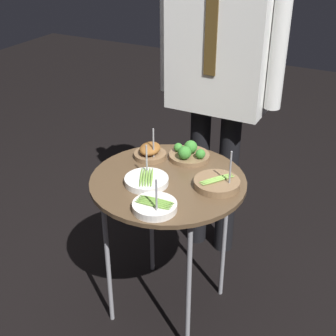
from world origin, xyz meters
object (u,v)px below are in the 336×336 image
bowl_asparagus_center (217,183)px  waiter_figure (219,61)px  bowl_asparagus_front_center (147,180)px  bowl_asparagus_far_rim (155,206)px  serving_cart (168,191)px  bowl_roast_front_right (150,152)px  bowl_broccoli_mid_left (189,154)px

bowl_asparagus_center → waiter_figure: waiter_figure is taller
bowl_asparagus_front_center → waiter_figure: size_ratio=0.11×
bowl_asparagus_far_rim → bowl_asparagus_front_center: 0.18m
bowl_asparagus_far_rim → bowl_asparagus_center: bowl_asparagus_center is taller
bowl_asparagus_front_center → bowl_asparagus_center: 0.27m
bowl_asparagus_far_rim → waiter_figure: waiter_figure is taller
bowl_asparagus_far_rim → bowl_asparagus_front_center: bearing=128.8°
serving_cart → bowl_asparagus_front_center: 0.11m
waiter_figure → bowl_roast_front_right: bearing=-109.4°
serving_cart → bowl_roast_front_right: bowl_roast_front_right is taller
bowl_asparagus_center → bowl_roast_front_right: bowl_asparagus_center is taller
bowl_asparagus_front_center → bowl_asparagus_center: (0.25, 0.10, 0.00)m
serving_cart → bowl_asparagus_front_center: size_ratio=3.99×
serving_cart → bowl_asparagus_front_center: bowl_asparagus_front_center is taller
bowl_broccoli_mid_left → waiter_figure: bearing=92.8°
bowl_asparagus_far_rim → bowl_asparagus_front_center: (-0.12, 0.14, -0.00)m
bowl_asparagus_far_rim → bowl_roast_front_right: (-0.21, 0.34, 0.01)m
bowl_asparagus_front_center → waiter_figure: waiter_figure is taller
serving_cart → bowl_asparagus_far_rim: size_ratio=4.26×
bowl_asparagus_far_rim → bowl_broccoli_mid_left: bowl_asparagus_far_rim is taller
bowl_broccoli_mid_left → serving_cart: bearing=-90.8°
bowl_asparagus_front_center → waiter_figure: (0.04, 0.59, 0.32)m
bowl_asparagus_front_center → serving_cart: bearing=50.1°
bowl_asparagus_front_center → bowl_roast_front_right: (-0.10, 0.20, 0.01)m
serving_cart → waiter_figure: size_ratio=0.42×
serving_cart → bowl_asparagus_center: bowl_asparagus_center is taller
bowl_roast_front_right → bowl_asparagus_far_rim: bearing=-58.3°
serving_cart → bowl_broccoli_mid_left: 0.21m
serving_cart → bowl_asparagus_far_rim: 0.23m
waiter_figure → bowl_broccoli_mid_left: bearing=-87.2°
serving_cart → bowl_asparagus_center: bearing=10.6°
bowl_asparagus_far_rim → bowl_broccoli_mid_left: bearing=97.8°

